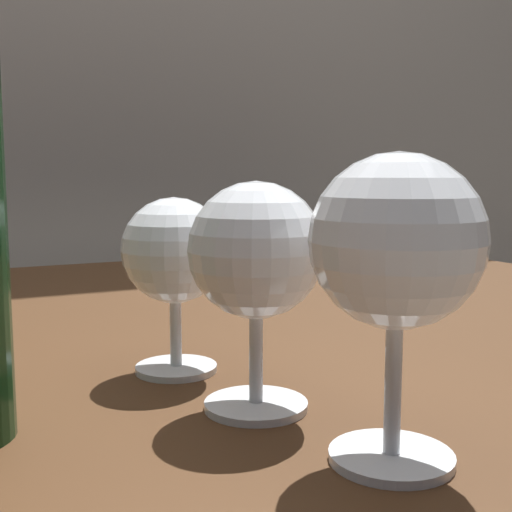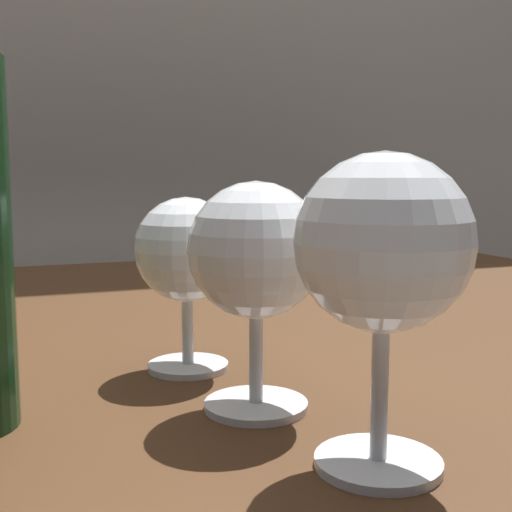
# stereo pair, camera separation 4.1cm
# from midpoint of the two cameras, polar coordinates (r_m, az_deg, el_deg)

# --- Properties ---
(dining_table) EXTENTS (1.51, 0.99, 0.74)m
(dining_table) POSITION_cam_midpoint_polar(r_m,az_deg,el_deg) (0.69, -10.20, -12.30)
(dining_table) COLOR #472B16
(dining_table) RESTS_ON ground_plane
(wine_glass_rose) EXTENTS (0.09, 0.09, 0.16)m
(wine_glass_rose) POSITION_cam_midpoint_polar(r_m,az_deg,el_deg) (0.34, 14.45, 0.57)
(wine_glass_rose) COLOR white
(wine_glass_rose) RESTS_ON dining_table
(wine_glass_merlot) EXTENTS (0.09, 0.09, 0.15)m
(wine_glass_merlot) POSITION_cam_midpoint_polar(r_m,az_deg,el_deg) (0.41, 2.86, 0.19)
(wine_glass_merlot) COLOR white
(wine_glass_merlot) RESTS_ON dining_table
(wine_glass_amber) EXTENTS (0.08, 0.08, 0.13)m
(wine_glass_amber) POSITION_cam_midpoint_polar(r_m,az_deg,el_deg) (0.50, -3.71, 0.27)
(wine_glass_amber) COLOR white
(wine_glass_amber) RESTS_ON dining_table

